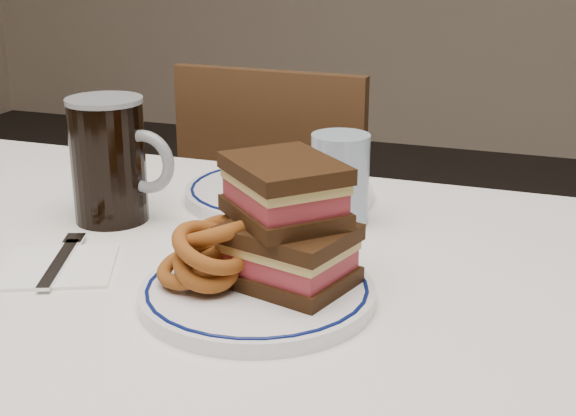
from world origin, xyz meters
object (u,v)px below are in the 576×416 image
(main_plate, at_px, (257,292))
(beer_mug, at_px, (111,159))
(chair_far, at_px, (289,241))
(reuben_sandwich, at_px, (287,222))
(far_plate, at_px, (279,192))

(main_plate, xyz_separation_m, beer_mug, (-0.27, 0.16, 0.07))
(chair_far, distance_m, reuben_sandwich, 0.94)
(reuben_sandwich, xyz_separation_m, far_plate, (-0.12, 0.29, -0.07))
(chair_far, xyz_separation_m, main_plate, (0.27, -0.85, 0.29))
(chair_far, distance_m, beer_mug, 0.77)
(beer_mug, bearing_deg, chair_far, 90.02)
(chair_far, height_order, reuben_sandwich, reuben_sandwich)
(main_plate, bearing_deg, reuben_sandwich, 50.34)
(main_plate, relative_size, reuben_sandwich, 1.51)
(main_plate, xyz_separation_m, reuben_sandwich, (0.02, 0.03, 0.07))
(chair_far, xyz_separation_m, far_plate, (0.17, -0.53, 0.29))
(beer_mug, relative_size, far_plate, 0.61)
(main_plate, relative_size, beer_mug, 1.49)
(chair_far, bearing_deg, main_plate, -72.39)
(reuben_sandwich, relative_size, beer_mug, 0.99)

